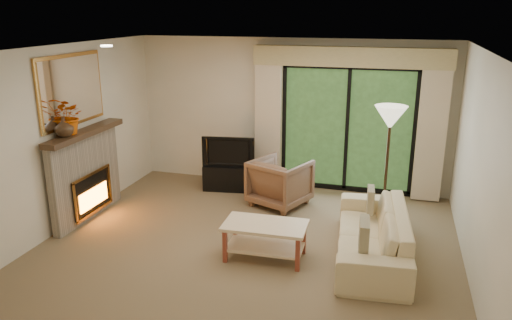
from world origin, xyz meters
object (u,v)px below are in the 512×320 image
(armchair, at_px, (280,182))
(media_console, at_px, (230,177))
(sofa, at_px, (372,233))
(coffee_table, at_px, (265,241))

(armchair, bearing_deg, media_console, -2.30)
(media_console, distance_m, sofa, 3.17)
(media_console, xyz_separation_m, coffee_table, (1.26, -2.29, 0.01))
(armchair, height_order, sofa, armchair)
(media_console, height_order, sofa, sofa)
(media_console, bearing_deg, coffee_table, -69.39)
(media_console, height_order, armchair, armchair)
(armchair, bearing_deg, sofa, 160.32)
(sofa, height_order, coffee_table, sofa)
(media_console, distance_m, coffee_table, 2.61)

